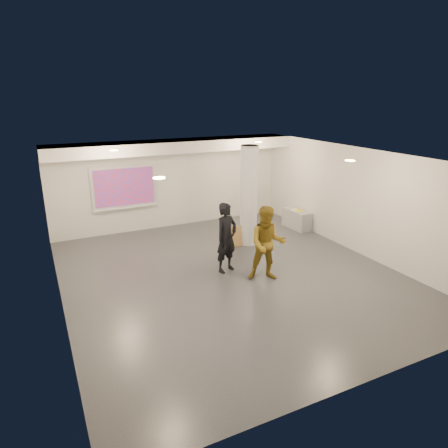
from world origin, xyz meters
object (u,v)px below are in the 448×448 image
projection_screen (124,187)px  credenza (297,219)px  woman (226,238)px  man (267,244)px  column (249,196)px

projection_screen → credenza: size_ratio=1.92×
projection_screen → credenza: (5.32, -2.09, -1.21)m
projection_screen → woman: projection_screen is taller
projection_screen → credenza: 5.84m
projection_screen → man: projection_screen is taller
projection_screen → woman: bearing=-68.7°
column → credenza: (2.22, 0.56, -1.18)m
projection_screen → man: 5.56m
credenza → woman: 4.27m
projection_screen → man: bearing=-65.4°
column → man: size_ratio=1.61×
credenza → man: bearing=-138.8°
column → man: column is taller
projection_screen → woman: size_ratio=1.15×
column → woman: column is taller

